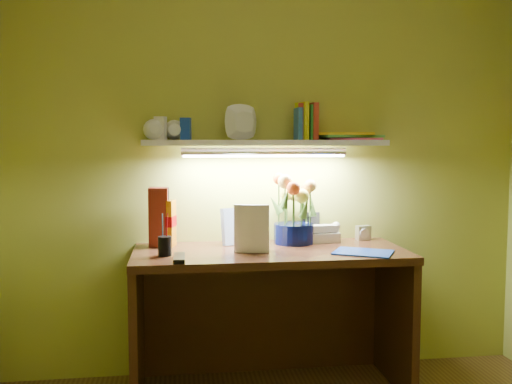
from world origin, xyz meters
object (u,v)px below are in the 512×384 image
Objects in this scene: telephone at (321,232)px; desk_clock at (363,233)px; desk at (270,321)px; whisky_bottle at (166,217)px; flower_bouquet at (294,209)px.

desk_clock is (0.25, 0.02, -0.01)m from telephone.
telephone is at bearing 31.86° from desk.
desk_clock is 0.26× the size of whisky_bottle.
desk_clock is at bearing 21.27° from desk.
desk_clock is 1.11m from whisky_bottle.
desk is at bearing -172.57° from desk_clock.
desk is 4.46× the size of whisky_bottle.
whisky_bottle reaches higher than desk.
flower_bouquet reaches higher than desk.
whisky_bottle is at bearing 177.76° from telephone.
desk is at bearing -151.78° from telephone.
whisky_bottle is at bearing 168.43° from desk_clock.
telephone is 0.58× the size of whisky_bottle.
whisky_bottle is at bearing 179.32° from flower_bouquet.
flower_bouquet is 0.44m from desk_clock.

